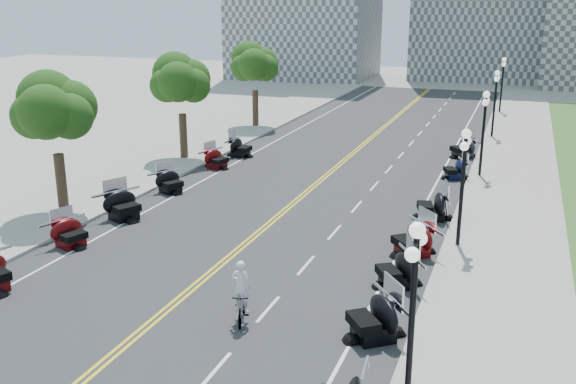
% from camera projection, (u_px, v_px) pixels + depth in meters
% --- Properties ---
extents(ground, '(160.00, 160.00, 0.00)m').
position_uv_depth(ground, '(232.00, 255.00, 26.34)').
color(ground, gray).
extents(road, '(16.00, 90.00, 0.01)m').
position_uv_depth(road, '(309.00, 190.00, 35.33)').
color(road, '#333335').
rests_on(road, ground).
extents(centerline_yellow_a, '(0.12, 90.00, 0.00)m').
position_uv_depth(centerline_yellow_a, '(307.00, 190.00, 35.37)').
color(centerline_yellow_a, yellow).
rests_on(centerline_yellow_a, road).
extents(centerline_yellow_b, '(0.12, 90.00, 0.00)m').
position_uv_depth(centerline_yellow_b, '(311.00, 190.00, 35.29)').
color(centerline_yellow_b, yellow).
rests_on(centerline_yellow_b, road).
extents(edge_line_north, '(0.12, 90.00, 0.00)m').
position_uv_depth(edge_line_north, '(426.00, 202.00, 33.21)').
color(edge_line_north, white).
rests_on(edge_line_north, road).
extents(edge_line_south, '(0.12, 90.00, 0.00)m').
position_uv_depth(edge_line_south, '(205.00, 179.00, 37.45)').
color(edge_line_south, white).
rests_on(edge_line_south, road).
extents(lane_dash_4, '(0.12, 2.00, 0.00)m').
position_uv_depth(lane_dash_4, '(215.00, 370.00, 18.09)').
color(lane_dash_4, white).
rests_on(lane_dash_4, road).
extents(lane_dash_5, '(0.12, 2.00, 0.00)m').
position_uv_depth(lane_dash_5, '(268.00, 309.00, 21.68)').
color(lane_dash_5, white).
rests_on(lane_dash_5, road).
extents(lane_dash_6, '(0.12, 2.00, 0.00)m').
position_uv_depth(lane_dash_6, '(306.00, 265.00, 25.28)').
color(lane_dash_6, white).
rests_on(lane_dash_6, road).
extents(lane_dash_7, '(0.12, 2.00, 0.00)m').
position_uv_depth(lane_dash_7, '(334.00, 232.00, 28.88)').
color(lane_dash_7, white).
rests_on(lane_dash_7, road).
extents(lane_dash_8, '(0.12, 2.00, 0.00)m').
position_uv_depth(lane_dash_8, '(357.00, 207.00, 32.47)').
color(lane_dash_8, white).
rests_on(lane_dash_8, road).
extents(lane_dash_9, '(0.12, 2.00, 0.00)m').
position_uv_depth(lane_dash_9, '(374.00, 186.00, 36.07)').
color(lane_dash_9, white).
rests_on(lane_dash_9, road).
extents(lane_dash_10, '(0.12, 2.00, 0.00)m').
position_uv_depth(lane_dash_10, '(389.00, 169.00, 39.66)').
color(lane_dash_10, white).
rests_on(lane_dash_10, road).
extents(lane_dash_11, '(0.12, 2.00, 0.00)m').
position_uv_depth(lane_dash_11, '(401.00, 155.00, 43.26)').
color(lane_dash_11, white).
rests_on(lane_dash_11, road).
extents(lane_dash_12, '(0.12, 2.00, 0.00)m').
position_uv_depth(lane_dash_12, '(411.00, 143.00, 46.85)').
color(lane_dash_12, white).
rests_on(lane_dash_12, road).
extents(lane_dash_13, '(0.12, 2.00, 0.00)m').
position_uv_depth(lane_dash_13, '(420.00, 133.00, 50.45)').
color(lane_dash_13, white).
rests_on(lane_dash_13, road).
extents(lane_dash_14, '(0.12, 2.00, 0.00)m').
position_uv_depth(lane_dash_14, '(428.00, 124.00, 54.04)').
color(lane_dash_14, white).
rests_on(lane_dash_14, road).
extents(lane_dash_15, '(0.12, 2.00, 0.00)m').
position_uv_depth(lane_dash_15, '(434.00, 117.00, 57.64)').
color(lane_dash_15, white).
rests_on(lane_dash_15, road).
extents(lane_dash_16, '(0.12, 2.00, 0.00)m').
position_uv_depth(lane_dash_16, '(440.00, 110.00, 61.23)').
color(lane_dash_16, white).
rests_on(lane_dash_16, road).
extents(lane_dash_17, '(0.12, 2.00, 0.00)m').
position_uv_depth(lane_dash_17, '(445.00, 104.00, 64.83)').
color(lane_dash_17, white).
rests_on(lane_dash_17, road).
extents(lane_dash_18, '(0.12, 2.00, 0.00)m').
position_uv_depth(lane_dash_18, '(450.00, 98.00, 68.43)').
color(lane_dash_18, white).
rests_on(lane_dash_18, road).
extents(lane_dash_19, '(0.12, 2.00, 0.00)m').
position_uv_depth(lane_dash_19, '(454.00, 93.00, 72.02)').
color(lane_dash_19, white).
rests_on(lane_dash_19, road).
extents(sidewalk_north, '(5.00, 90.00, 0.15)m').
position_uv_depth(sidewalk_north, '(510.00, 209.00, 31.83)').
color(sidewalk_north, '#9E9991').
rests_on(sidewalk_north, ground).
extents(sidewalk_south, '(5.00, 90.00, 0.15)m').
position_uv_depth(sidewalk_south, '(145.00, 172.00, 38.79)').
color(sidewalk_south, '#9E9991').
rests_on(sidewalk_south, ground).
extents(street_lamp_1, '(0.50, 1.20, 4.90)m').
position_uv_depth(street_lamp_1, '(412.00, 319.00, 15.56)').
color(street_lamp_1, black).
rests_on(street_lamp_1, sidewalk_north).
extents(street_lamp_2, '(0.50, 1.20, 4.90)m').
position_uv_depth(street_lamp_2, '(462.00, 189.00, 26.34)').
color(street_lamp_2, black).
rests_on(street_lamp_2, sidewalk_north).
extents(street_lamp_3, '(0.50, 1.20, 4.90)m').
position_uv_depth(street_lamp_3, '(483.00, 134.00, 37.13)').
color(street_lamp_3, black).
rests_on(street_lamp_3, sidewalk_north).
extents(street_lamp_4, '(0.50, 1.20, 4.90)m').
position_uv_depth(street_lamp_4, '(495.00, 104.00, 47.92)').
color(street_lamp_4, black).
rests_on(street_lamp_4, sidewalk_north).
extents(street_lamp_5, '(0.50, 1.20, 4.90)m').
position_uv_depth(street_lamp_5, '(502.00, 85.00, 58.70)').
color(street_lamp_5, black).
rests_on(street_lamp_5, sidewalk_north).
extents(tree_2, '(4.80, 4.80, 9.20)m').
position_uv_depth(tree_2, '(54.00, 118.00, 30.10)').
color(tree_2, '#235619').
rests_on(tree_2, sidewalk_south).
extents(tree_3, '(4.80, 4.80, 9.20)m').
position_uv_depth(tree_3, '(181.00, 87.00, 40.88)').
color(tree_3, '#235619').
rests_on(tree_3, sidewalk_south).
extents(tree_4, '(4.80, 4.80, 9.20)m').
position_uv_depth(tree_4, '(255.00, 69.00, 51.67)').
color(tree_4, '#235619').
rests_on(tree_4, sidewalk_south).
extents(motorcycle_n_4, '(3.09, 3.09, 1.54)m').
position_uv_depth(motorcycle_n_4, '(374.00, 316.00, 19.61)').
color(motorcycle_n_4, black).
rests_on(motorcycle_n_4, road).
extents(motorcycle_n_5, '(2.84, 2.84, 1.44)m').
position_uv_depth(motorcycle_n_5, '(397.00, 268.00, 23.23)').
color(motorcycle_n_5, black).
rests_on(motorcycle_n_5, road).
extents(motorcycle_n_6, '(3.09, 3.09, 1.53)m').
position_uv_depth(motorcycle_n_6, '(413.00, 238.00, 26.07)').
color(motorcycle_n_6, '#590A0C').
rests_on(motorcycle_n_6, road).
extents(motorcycle_n_7, '(2.64, 2.64, 1.51)m').
position_uv_depth(motorcycle_n_7, '(433.00, 204.00, 30.42)').
color(motorcycle_n_7, black).
rests_on(motorcycle_n_7, road).
extents(motorcycle_n_9, '(2.46, 2.46, 1.30)m').
position_uv_depth(motorcycle_n_9, '(455.00, 168.00, 37.35)').
color(motorcycle_n_9, black).
rests_on(motorcycle_n_9, road).
extents(motorcycle_n_10, '(2.96, 2.96, 1.47)m').
position_uv_depth(motorcycle_n_10, '(463.00, 147.00, 42.42)').
color(motorcycle_n_10, black).
rests_on(motorcycle_n_10, road).
extents(motorcycle_s_5, '(2.41, 2.41, 1.32)m').
position_uv_depth(motorcycle_s_5, '(70.00, 232.00, 27.05)').
color(motorcycle_s_5, '#590A0C').
rests_on(motorcycle_s_5, road).
extents(motorcycle_s_6, '(2.95, 2.95, 1.54)m').
position_uv_depth(motorcycle_s_6, '(123.00, 204.00, 30.40)').
color(motorcycle_s_6, black).
rests_on(motorcycle_s_6, road).
extents(motorcycle_s_7, '(2.56, 2.56, 1.32)m').
position_uv_depth(motorcycle_s_7, '(170.00, 181.00, 34.70)').
color(motorcycle_s_7, black).
rests_on(motorcycle_s_7, road).
extents(motorcycle_s_8, '(2.36, 2.36, 1.34)m').
position_uv_depth(motorcycle_s_8, '(217.00, 158.00, 39.73)').
color(motorcycle_s_8, '#590A0C').
rests_on(motorcycle_s_8, road).
extents(motorcycle_s_9, '(2.09, 2.09, 1.41)m').
position_uv_depth(motorcycle_s_9, '(240.00, 146.00, 42.68)').
color(motorcycle_s_9, black).
rests_on(motorcycle_s_9, road).
extents(bicycle, '(1.03, 1.85, 1.07)m').
position_uv_depth(bicycle, '(242.00, 306.00, 20.74)').
color(bicycle, '#A51414').
rests_on(bicycle, road).
extents(cyclist_rider, '(0.65, 0.42, 1.77)m').
position_uv_depth(cyclist_rider, '(241.00, 265.00, 20.33)').
color(cyclist_rider, white).
rests_on(cyclist_rider, bicycle).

